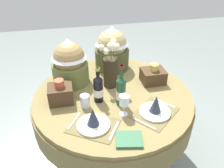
# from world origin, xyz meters

# --- Properties ---
(ground) EXTENTS (8.00, 8.00, 0.00)m
(ground) POSITION_xyz_m (0.00, 0.00, 0.00)
(ground) COLOR gray
(dining_table) EXTENTS (1.38, 1.38, 0.77)m
(dining_table) POSITION_xyz_m (0.00, 0.00, 0.62)
(dining_table) COLOR olive
(dining_table) RESTS_ON ground
(place_setting_left) EXTENTS (0.43, 0.40, 0.16)m
(place_setting_left) POSITION_xyz_m (-0.22, -0.36, 0.81)
(place_setting_left) COLOR brown
(place_setting_left) RESTS_ON dining_table
(place_setting_right) EXTENTS (0.43, 0.42, 0.16)m
(place_setting_right) POSITION_xyz_m (0.26, -0.31, 0.81)
(place_setting_right) COLOR brown
(place_setting_right) RESTS_ON dining_table
(flower_vase) EXTENTS (0.18, 0.12, 0.43)m
(flower_vase) POSITION_xyz_m (0.01, 0.13, 0.95)
(flower_vase) COLOR #332819
(flower_vase) RESTS_ON dining_table
(wine_bottle_left) EXTENTS (0.08, 0.08, 0.35)m
(wine_bottle_left) POSITION_xyz_m (0.03, -0.15, 0.90)
(wine_bottle_left) COLOR #194223
(wine_bottle_left) RESTS_ON dining_table
(wine_bottle_centre) EXTENTS (0.08, 0.08, 0.31)m
(wine_bottle_centre) POSITION_xyz_m (-0.13, -0.07, 0.89)
(wine_bottle_centre) COLOR black
(wine_bottle_centre) RESTS_ON dining_table
(wine_glass_right) EXTENTS (0.07, 0.07, 0.17)m
(wine_glass_right) POSITION_xyz_m (0.03, -0.28, 0.89)
(wine_glass_right) COLOR silver
(wine_glass_right) RESTS_ON dining_table
(tumbler_near_left) EXTENTS (0.07, 0.07, 0.11)m
(tumbler_near_left) POSITION_xyz_m (-0.25, -0.13, 0.82)
(tumbler_near_left) COLOR silver
(tumbler_near_left) RESTS_ON dining_table
(book_on_table) EXTENTS (0.20, 0.18, 0.02)m
(book_on_table) POSITION_xyz_m (-0.01, -0.54, 0.78)
(book_on_table) COLOR #336642
(book_on_table) RESTS_ON dining_table
(gift_tub_back_left) EXTENTS (0.33, 0.33, 0.43)m
(gift_tub_back_left) POSITION_xyz_m (-0.33, 0.27, 0.99)
(gift_tub_back_left) COLOR olive
(gift_tub_back_left) RESTS_ON dining_table
(gift_tub_back_centre) EXTENTS (0.34, 0.34, 0.44)m
(gift_tub_back_centre) POSITION_xyz_m (0.09, 0.47, 1.00)
(gift_tub_back_centre) COLOR #474C2D
(gift_tub_back_centre) RESTS_ON dining_table
(woven_basket_side_left) EXTENTS (0.19, 0.17, 0.20)m
(woven_basket_side_left) POSITION_xyz_m (-0.43, -0.01, 0.85)
(woven_basket_side_left) COLOR #47331E
(woven_basket_side_left) RESTS_ON dining_table
(woven_basket_side_right) EXTENTS (0.21, 0.17, 0.19)m
(woven_basket_side_right) POSITION_xyz_m (0.40, 0.11, 0.84)
(woven_basket_side_right) COLOR #47331E
(woven_basket_side_right) RESTS_ON dining_table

